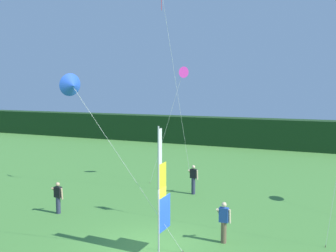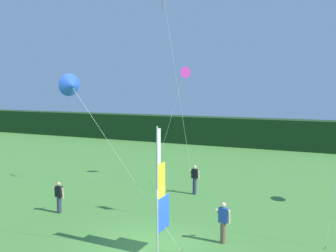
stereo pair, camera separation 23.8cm
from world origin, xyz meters
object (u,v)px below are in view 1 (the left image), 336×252
Objects in this scene: banner_flag at (162,194)px; kite_red_diamond_2 at (165,13)px; person_mid_field at (58,197)px; kite_magenta_delta_1 at (183,73)px; person_far_left at (193,179)px; person_near_banner at (224,221)px; kite_blue_delta_4 at (72,86)px.

banner_flag is 10.98m from kite_red_diamond_2.
person_mid_field is 0.21× the size of kite_magenta_delta_1.
kite_magenta_delta_1 reaches higher than person_far_left.
kite_magenta_delta_1 reaches higher than person_near_banner.
banner_flag reaches higher than person_near_banner.
person_near_banner is at bearing -1.23° from person_mid_field.
person_near_banner is 11.61m from kite_red_diamond_2.
kite_magenta_delta_1 reaches higher than person_mid_field.
person_far_left is 10.80m from kite_blue_delta_4.
person_near_banner is at bearing -59.80° from person_far_left.
kite_magenta_delta_1 is 4.64m from kite_red_diamond_2.
kite_red_diamond_2 reaches higher than kite_blue_delta_4.
kite_red_diamond_2 reaches higher than person_far_left.
banner_flag is 7.08m from person_mid_field.
kite_red_diamond_2 is (-4.88, 5.07, 9.24)m from person_near_banner.
kite_red_diamond_2 reaches higher than person_near_banner.
kite_blue_delta_4 is (0.23, -8.32, -3.95)m from kite_red_diamond_2.
person_near_banner is 7.08m from person_far_left.
banner_flag is at bearing -71.66° from kite_magenta_delta_1.
kite_red_diamond_2 is at bearing -141.45° from person_far_left.
person_mid_field is 0.23× the size of kite_blue_delta_4.
person_near_banner is at bearing -46.14° from kite_red_diamond_2.
person_far_left is at bearing 51.13° from person_mid_field.
banner_flag is 0.64× the size of kite_magenta_delta_1.
person_mid_field is 10.90m from kite_magenta_delta_1.
kite_magenta_delta_1 reaches higher than banner_flag.
person_near_banner is at bearing -58.50° from kite_magenta_delta_1.
kite_blue_delta_4 reaches higher than banner_flag.
kite_magenta_delta_1 is at bearing 69.65° from person_mid_field.
banner_flag reaches higher than person_mid_field.
kite_blue_delta_4 is (-2.89, -1.29, 3.88)m from banner_flag.
banner_flag is 12.07m from kite_magenta_delta_1.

